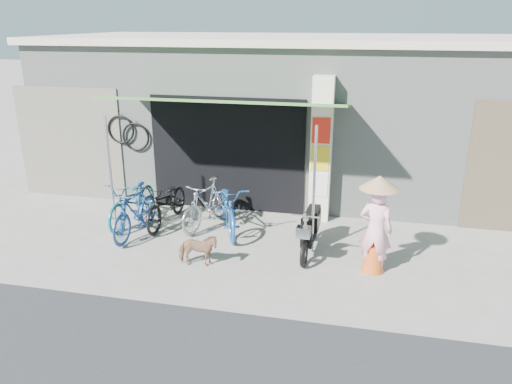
% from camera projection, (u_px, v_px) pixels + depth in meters
% --- Properties ---
extents(ground, '(80.00, 80.00, 0.00)m').
position_uv_depth(ground, '(255.00, 266.00, 8.63)').
color(ground, gray).
rests_on(ground, ground).
extents(bicycle_shop, '(12.30, 5.30, 3.66)m').
position_uv_depth(bicycle_shop, '(298.00, 110.00, 12.73)').
color(bicycle_shop, gray).
rests_on(bicycle_shop, ground).
extents(shop_pillar, '(0.42, 0.44, 3.00)m').
position_uv_depth(shop_pillar, '(321.00, 150.00, 10.22)').
color(shop_pillar, silver).
rests_on(shop_pillar, ground).
extents(awning, '(4.60, 1.88, 2.72)m').
position_uv_depth(awning, '(227.00, 104.00, 9.49)').
color(awning, '#3B662E').
rests_on(awning, ground).
extents(neighbour_left, '(2.60, 0.06, 2.60)m').
position_uv_depth(neighbour_left, '(70.00, 143.00, 11.62)').
color(neighbour_left, '#6B665B').
rests_on(neighbour_left, ground).
extents(bike_teal, '(0.75, 1.87, 0.96)m').
position_uv_depth(bike_teal, '(133.00, 201.00, 10.33)').
color(bike_teal, '#196770').
rests_on(bike_teal, ground).
extents(bike_blue, '(0.58, 1.70, 1.01)m').
position_uv_depth(bike_blue, '(135.00, 211.00, 9.70)').
color(bike_blue, navy).
rests_on(bike_blue, ground).
extents(bike_black, '(0.70, 1.81, 0.94)m').
position_uv_depth(bike_black, '(167.00, 203.00, 10.26)').
color(bike_black, black).
rests_on(bike_black, ground).
extents(bike_silver, '(0.93, 1.73, 1.00)m').
position_uv_depth(bike_silver, '(207.00, 204.00, 10.11)').
color(bike_silver, '#AFAEB3').
rests_on(bike_silver, ground).
extents(bike_navy, '(1.35, 2.04, 1.02)m').
position_uv_depth(bike_navy, '(229.00, 206.00, 9.94)').
color(bike_navy, '#21589A').
rests_on(bike_navy, ground).
extents(street_dog, '(0.75, 0.42, 0.60)m').
position_uv_depth(street_dog, '(198.00, 250.00, 8.54)').
color(street_dog, tan).
rests_on(street_dog, ground).
extents(moped, '(0.47, 1.66, 0.94)m').
position_uv_depth(moped, '(310.00, 230.00, 9.04)').
color(moped, black).
rests_on(moped, ground).
extents(nun, '(0.64, 0.64, 1.69)m').
position_uv_depth(nun, '(376.00, 225.00, 8.19)').
color(nun, '#FFABC5').
rests_on(nun, ground).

